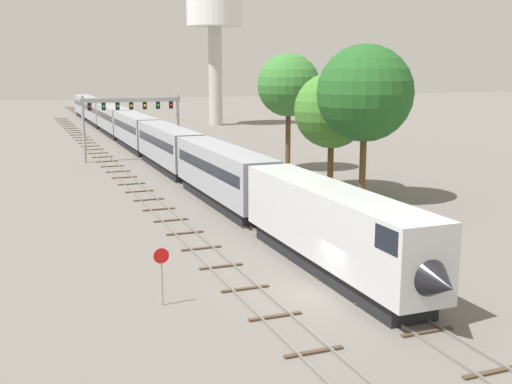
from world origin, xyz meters
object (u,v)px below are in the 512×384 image
at_px(trackside_tree_left, 332,111).
at_px(trackside_tree_mid, 365,93).
at_px(stop_sign, 162,268).
at_px(signal_gantry, 132,112).
at_px(water_tower, 215,18).
at_px(trackside_tree_right, 289,85).
at_px(passenger_train, 135,130).

relative_size(trackside_tree_left, trackside_tree_mid, 0.82).
bearing_deg(trackside_tree_left, stop_sign, -132.68).
height_order(signal_gantry, water_tower, water_tower).
relative_size(trackside_tree_left, trackside_tree_right, 0.85).
height_order(trackside_tree_left, trackside_tree_mid, trackside_tree_mid).
bearing_deg(trackside_tree_right, trackside_tree_mid, -92.70).
bearing_deg(signal_gantry, passenger_train, 77.85).
height_order(stop_sign, trackside_tree_left, trackside_tree_left).
height_order(passenger_train, trackside_tree_right, trackside_tree_right).
height_order(signal_gantry, trackside_tree_right, trackside_tree_right).
relative_size(stop_sign, trackside_tree_left, 0.27).
height_order(passenger_train, trackside_tree_mid, trackside_tree_mid).
height_order(water_tower, trackside_tree_right, water_tower).
height_order(passenger_train, signal_gantry, signal_gantry).
relative_size(signal_gantry, trackside_tree_right, 0.95).
height_order(passenger_train, stop_sign, passenger_train).
bearing_deg(trackside_tree_left, signal_gantry, 117.53).
xyz_separation_m(stop_sign, trackside_tree_right, (22.30, 35.02, 7.44)).
distance_m(trackside_tree_left, trackside_tree_mid, 5.68).
bearing_deg(water_tower, trackside_tree_right, -99.58).
bearing_deg(passenger_train, trackside_tree_mid, -74.63).
bearing_deg(trackside_tree_mid, trackside_tree_right, 87.30).
xyz_separation_m(signal_gantry, trackside_tree_right, (14.55, -13.98, 3.43)).
relative_size(passenger_train, signal_gantry, 11.11).
bearing_deg(water_tower, stop_sign, -109.32).
distance_m(water_tower, trackside_tree_mid, 73.98).
relative_size(signal_gantry, water_tower, 0.48).
xyz_separation_m(passenger_train, trackside_tree_right, (12.30, -24.43, 6.70)).
distance_m(passenger_train, trackside_tree_mid, 43.81).
height_order(trackside_tree_mid, trackside_tree_right, trackside_tree_mid).
relative_size(water_tower, stop_sign, 8.80).
relative_size(trackside_tree_mid, trackside_tree_right, 1.04).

